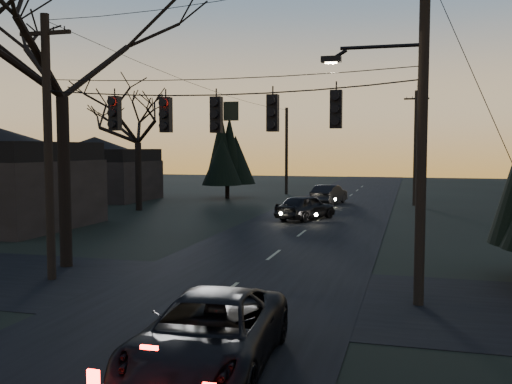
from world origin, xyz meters
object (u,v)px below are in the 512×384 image
(sedan_oncoming_a, at_px, (306,207))
(utility_pole_far_l, at_px, (286,194))
(utility_pole_far_r, at_px, (414,206))
(utility_pole_right, at_px, (418,305))
(bare_tree_left, at_px, (60,27))
(utility_pole_left, at_px, (52,280))
(sedan_oncoming_b, at_px, (329,194))
(suv_near, at_px, (209,335))

(sedan_oncoming_a, bearing_deg, utility_pole_far_l, -50.03)
(utility_pole_far_l, bearing_deg, utility_pole_far_r, -34.82)
(utility_pole_right, height_order, utility_pole_far_l, utility_pole_right)
(utility_pole_far_r, relative_size, bare_tree_left, 0.70)
(utility_pole_left, height_order, sedan_oncoming_b, utility_pole_left)
(suv_near, height_order, sedan_oncoming_b, sedan_oncoming_b)
(utility_pole_far_r, xyz_separation_m, sedan_oncoming_a, (-6.30, -10.54, 0.75))
(sedan_oncoming_b, bearing_deg, utility_pole_left, 90.60)
(sedan_oncoming_a, bearing_deg, utility_pole_right, 134.13)
(utility_pole_left, distance_m, utility_pole_far_l, 36.00)
(utility_pole_far_l, relative_size, suv_near, 1.54)
(suv_near, xyz_separation_m, sedan_oncoming_a, (-2.37, 23.34, 0.03))
(utility_pole_right, xyz_separation_m, bare_tree_left, (-12.24, 1.93, 8.50))
(utility_pole_far_l, xyz_separation_m, sedan_oncoming_a, (5.20, -18.54, 0.75))
(sedan_oncoming_a, distance_m, sedan_oncoming_b, 10.03)
(utility_pole_left, relative_size, sedan_oncoming_a, 1.92)
(utility_pole_left, bearing_deg, utility_pole_far_l, 90.00)
(utility_pole_right, xyz_separation_m, suv_near, (-3.93, -5.87, 0.72))
(suv_near, bearing_deg, bare_tree_left, 133.48)
(sedan_oncoming_a, bearing_deg, utility_pole_left, 97.72)
(utility_pole_right, distance_m, utility_pole_far_r, 28.00)
(utility_pole_right, relative_size, sedan_oncoming_a, 2.26)
(utility_pole_far_r, relative_size, sedan_oncoming_a, 1.92)
(utility_pole_left, xyz_separation_m, sedan_oncoming_a, (5.20, 17.46, 0.75))
(utility_pole_far_r, bearing_deg, utility_pole_far_l, 145.18)
(utility_pole_right, height_order, sedan_oncoming_b, utility_pole_right)
(utility_pole_right, xyz_separation_m, sedan_oncoming_a, (-6.30, 17.46, 0.75))
(utility_pole_far_r, height_order, bare_tree_left, bare_tree_left)
(sedan_oncoming_a, bearing_deg, sedan_oncoming_b, -65.70)
(bare_tree_left, bearing_deg, sedan_oncoming_a, 69.07)
(utility_pole_far_l, height_order, bare_tree_left, bare_tree_left)
(utility_pole_left, relative_size, sedan_oncoming_b, 1.92)
(bare_tree_left, height_order, sedan_oncoming_b, bare_tree_left)
(utility_pole_right, bearing_deg, suv_near, -123.76)
(sedan_oncoming_a, relative_size, sedan_oncoming_b, 1.00)
(utility_pole_right, height_order, utility_pole_far_r, utility_pole_right)
(utility_pole_right, relative_size, sedan_oncoming_b, 2.26)
(utility_pole_far_r, bearing_deg, bare_tree_left, -115.15)
(sedan_oncoming_b, bearing_deg, utility_pole_far_l, -47.27)
(utility_pole_far_l, height_order, sedan_oncoming_b, utility_pole_far_l)
(utility_pole_left, bearing_deg, utility_pole_far_r, 67.67)
(utility_pole_right, height_order, sedan_oncoming_a, utility_pole_right)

